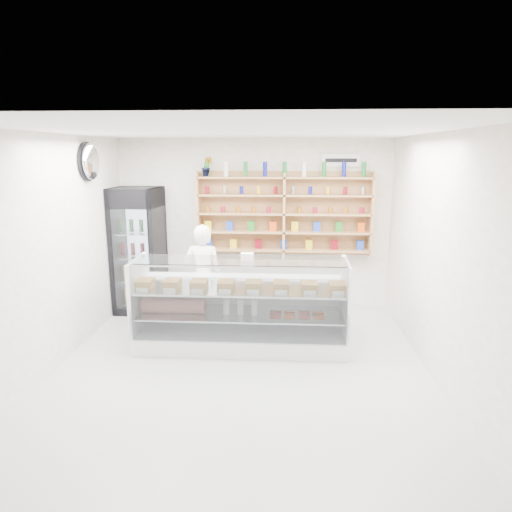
{
  "coord_description": "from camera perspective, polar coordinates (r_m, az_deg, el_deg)",
  "views": [
    {
      "loc": [
        0.5,
        -5.06,
        2.58
      ],
      "look_at": [
        0.13,
        0.9,
        1.22
      ],
      "focal_mm": 32.0,
      "sensor_mm": 36.0,
      "label": 1
    }
  ],
  "objects": [
    {
      "name": "drinks_cooler",
      "position": [
        7.66,
        -14.42,
        0.71
      ],
      "size": [
        0.77,
        0.75,
        2.03
      ],
      "rotation": [
        0.0,
        0.0,
        -0.05
      ],
      "color": "black",
      "rests_on": "floor"
    },
    {
      "name": "shop_worker",
      "position": [
        6.8,
        -6.61,
        -2.55
      ],
      "size": [
        0.6,
        0.42,
        1.56
      ],
      "primitive_type": "imported",
      "rotation": [
        0.0,
        0.0,
        3.06
      ],
      "color": "white",
      "rests_on": "floor"
    },
    {
      "name": "wall_shelving",
      "position": [
        7.46,
        3.52,
        5.26
      ],
      "size": [
        2.84,
        0.28,
        1.33
      ],
      "color": "#A97C50",
      "rests_on": "back_wall"
    },
    {
      "name": "display_counter",
      "position": [
        6.19,
        -1.9,
        -8.34
      ],
      "size": [
        2.8,
        0.84,
        1.22
      ],
      "color": "white",
      "rests_on": "floor"
    },
    {
      "name": "wall_sign",
      "position": [
        7.58,
        10.57,
        11.68
      ],
      "size": [
        0.62,
        0.03,
        0.2
      ],
      "primitive_type": "cube",
      "color": "white",
      "rests_on": "back_wall"
    },
    {
      "name": "security_mirror",
      "position": [
        6.8,
        -19.96,
        11.03
      ],
      "size": [
        0.15,
        0.5,
        0.5
      ],
      "primitive_type": "ellipsoid",
      "color": "silver",
      "rests_on": "left_wall"
    },
    {
      "name": "potted_plant",
      "position": [
        7.5,
        -6.17,
        11.05
      ],
      "size": [
        0.19,
        0.16,
        0.31
      ],
      "primitive_type": "imported",
      "rotation": [
        0.0,
        0.0,
        0.12
      ],
      "color": "#1E6626",
      "rests_on": "wall_shelving"
    },
    {
      "name": "room",
      "position": [
        5.22,
        -2.05,
        -0.2
      ],
      "size": [
        5.0,
        5.0,
        5.0
      ],
      "color": "#BABAC0",
      "rests_on": "ground"
    }
  ]
}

